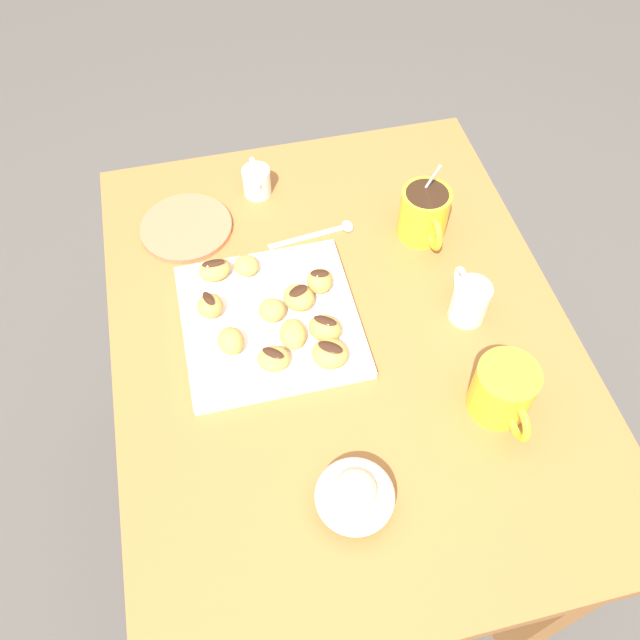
{
  "coord_description": "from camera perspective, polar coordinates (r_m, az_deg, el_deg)",
  "views": [
    {
      "loc": [
        0.56,
        -0.17,
        1.62
      ],
      "look_at": [
        -0.02,
        -0.03,
        0.77
      ],
      "focal_mm": 36.49,
      "sensor_mm": 36.0,
      "label": 1
    }
  ],
  "objects": [
    {
      "name": "beignet_0",
      "position": [
        1.1,
        -9.23,
        4.38
      ],
      "size": [
        0.06,
        0.06,
        0.03
      ],
      "primitive_type": "ellipsoid",
      "rotation": [
        0.0,
        0.0,
        4.97
      ],
      "color": "#D19347",
      "rests_on": "pastry_plate_square"
    },
    {
      "name": "dining_table",
      "position": [
        1.18,
        1.76,
        -5.21
      ],
      "size": [
        0.94,
        0.73,
        0.75
      ],
      "color": "#A36633",
      "rests_on": "ground_plane"
    },
    {
      "name": "loose_spoon_near_saucer",
      "position": [
        1.18,
        0.22,
        7.65
      ],
      "size": [
        0.03,
        0.16,
        0.01
      ],
      "color": "silver",
      "rests_on": "dining_table"
    },
    {
      "name": "beignet_1",
      "position": [
        0.99,
        0.9,
        -2.97
      ],
      "size": [
        0.07,
        0.07,
        0.03
      ],
      "primitive_type": "ellipsoid",
      "rotation": [
        0.0,
        0.0,
        1.11
      ],
      "color": "#D19347",
      "rests_on": "pastry_plate_square"
    },
    {
      "name": "chocolate_drizzle_3",
      "position": [
        1.05,
        -0.04,
        4.13
      ],
      "size": [
        0.02,
        0.03,
        0.0
      ],
      "primitive_type": "ellipsoid",
      "rotation": [
        0.0,
        0.0,
        4.5
      ],
      "color": "#381E11",
      "rests_on": "beignet_3"
    },
    {
      "name": "chocolate_drizzle_2",
      "position": [
        0.97,
        -4.15,
        -2.9
      ],
      "size": [
        0.03,
        0.04,
        0.0
      ],
      "primitive_type": "ellipsoid",
      "rotation": [
        0.0,
        0.0,
        0.88
      ],
      "color": "#381E11",
      "rests_on": "beignet_2"
    },
    {
      "name": "ice_cream_bowl",
      "position": [
        0.89,
        3.08,
        -15.06
      ],
      "size": [
        0.11,
        0.11,
        0.08
      ],
      "color": "white",
      "rests_on": "dining_table"
    },
    {
      "name": "chocolate_drizzle_4",
      "position": [
        1.04,
        -1.92,
        2.59
      ],
      "size": [
        0.03,
        0.04,
        0.0
      ],
      "primitive_type": "ellipsoid",
      "rotation": [
        0.0,
        0.0,
        5.15
      ],
      "color": "#381E11",
      "rests_on": "beignet_4"
    },
    {
      "name": "saucer_coral_left",
      "position": [
        1.21,
        -11.65,
        7.95
      ],
      "size": [
        0.17,
        0.17,
        0.01
      ],
      "primitive_type": "cylinder",
      "color": "#E5704C",
      "rests_on": "dining_table"
    },
    {
      "name": "cream_pitcher_white",
      "position": [
        1.07,
        12.99,
        1.77
      ],
      "size": [
        0.1,
        0.06,
        0.07
      ],
      "color": "white",
      "rests_on": "dining_table"
    },
    {
      "name": "beignet_4",
      "position": [
        1.05,
        -1.89,
        1.98
      ],
      "size": [
        0.07,
        0.07,
        0.03
      ],
      "primitive_type": "ellipsoid",
      "rotation": [
        0.0,
        0.0,
        5.28
      ],
      "color": "#D19347",
      "rests_on": "pastry_plate_square"
    },
    {
      "name": "beignet_5",
      "position": [
        1.01,
        0.44,
        -0.74
      ],
      "size": [
        0.07,
        0.07,
        0.04
      ],
      "primitive_type": "ellipsoid",
      "rotation": [
        0.0,
        0.0,
        1.01
      ],
      "color": "#D19347",
      "rests_on": "pastry_plate_square"
    },
    {
      "name": "beignet_9",
      "position": [
        1.04,
        -4.24,
        0.86
      ],
      "size": [
        0.06,
        0.06,
        0.03
      ],
      "primitive_type": "ellipsoid",
      "rotation": [
        0.0,
        0.0,
        3.66
      ],
      "color": "#D19347",
      "rests_on": "pastry_plate_square"
    },
    {
      "name": "pastry_plate_square",
      "position": [
        1.06,
        -4.38,
        -0.03
      ],
      "size": [
        0.28,
        0.28,
        0.02
      ],
      "primitive_type": "cube",
      "color": "white",
      "rests_on": "dining_table"
    },
    {
      "name": "chocolate_drizzle_5",
      "position": [
        0.99,
        0.45,
        -0.04
      ],
      "size": [
        0.03,
        0.04,
        0.0
      ],
      "primitive_type": "ellipsoid",
      "rotation": [
        0.0,
        0.0,
        0.98
      ],
      "color": "#381E11",
      "rests_on": "beignet_5"
    },
    {
      "name": "coffee_mug_yellow_right",
      "position": [
        0.98,
        15.82,
        -5.89
      ],
      "size": [
        0.13,
        0.09,
        0.09
      ],
      "color": "yellow",
      "rests_on": "dining_table"
    },
    {
      "name": "beignet_10",
      "position": [
        1.05,
        -9.61,
        1.22
      ],
      "size": [
        0.05,
        0.05,
        0.04
      ],
      "primitive_type": "ellipsoid",
      "rotation": [
        0.0,
        0.0,
        6.16
      ],
      "color": "#D19347",
      "rests_on": "pastry_plate_square"
    },
    {
      "name": "beignet_7",
      "position": [
        1.1,
        -6.48,
        4.76
      ],
      "size": [
        0.06,
        0.06,
        0.03
      ],
      "primitive_type": "ellipsoid",
      "rotation": [
        0.0,
        0.0,
        3.78
      ],
      "color": "#D19347",
      "rests_on": "pastry_plate_square"
    },
    {
      "name": "chocolate_drizzle_10",
      "position": [
        1.04,
        -9.77,
        1.89
      ],
      "size": [
        0.03,
        0.02,
        0.0
      ],
      "primitive_type": "ellipsoid",
      "rotation": [
        0.0,
        0.0,
        6.62
      ],
      "color": "#381E11",
      "rests_on": "beignet_10"
    },
    {
      "name": "chocolate_drizzle_0",
      "position": [
        1.09,
        -9.34,
        4.95
      ],
      "size": [
        0.02,
        0.04,
        0.0
      ],
      "primitive_type": "ellipsoid",
      "rotation": [
        0.0,
        0.0,
        4.73
      ],
      "color": "#381E11",
      "rests_on": "beignet_0"
    },
    {
      "name": "coffee_mug_yellow_left",
      "position": [
        1.16,
        9.15,
        9.26
      ],
      "size": [
        0.13,
        0.09,
        0.15
      ],
      "color": "yellow",
      "rests_on": "dining_table"
    },
    {
      "name": "beignet_8",
      "position": [
        1.01,
        -7.78,
        -2.01
      ],
      "size": [
        0.05,
        0.05,
        0.04
      ],
      "primitive_type": "ellipsoid",
      "rotation": [
        0.0,
        0.0,
        3.28
      ],
      "color": "#D19347",
      "rests_on": "pastry_plate_square"
    },
    {
      "name": "chocolate_drizzle_1",
      "position": [
        0.97,
        0.91,
        -2.39
      ],
      "size": [
        0.04,
        0.04,
        0.0
      ],
      "primitive_type": "ellipsoid",
      "rotation": [
        0.0,
        0.0,
        0.94
      ],
      "color": "#381E11",
      "rests_on": "beignet_1"
    },
    {
      "name": "ground_plane",
      "position": [
        1.72,
        1.24,
        -15.13
      ],
      "size": [
        8.0,
        8.0,
        0.0
      ],
      "primitive_type": "plane",
      "color": "#514C47"
    },
    {
      "name": "beignet_3",
      "position": [
        1.07,
        -0.04,
        3.44
      ],
      "size": [
        0.06,
        0.06,
        0.04
      ],
      "primitive_type": "ellipsoid",
      "rotation": [
        0.0,
        0.0,
        4.28
      ],
      "color": "#D19347",
      "rests_on": "pastry_plate_square"
    },
    {
      "name": "beignet_2",
      "position": [
        0.99,
        -4.09,
        -3.42
      ],
      "size": [
        0.06,
        0.06,
        0.03
      ],
      "primitive_type": "ellipsoid",
      "rotation": [
        0.0,
        0.0,
        1.3
      ],
      "color": "#D19347",
      "rests_on": "pastry_plate_square"
    },
    {
      "name": "beignet_6",
      "position": [
        1.01,
        -2.41,
        -1.24
      ],
      "size": [
        0.06,
        0.05,
        0.03
      ],
      "primitive_type": "ellipsoid",
      "rotation": [
        0.0,
        0.0,
        4.58
      ],
      "color": "#D19347",
      "rests_on": "pastry_plate_square"
    },
    {
      "name": "chocolate_sauce_pitcher",
      "position": [
        1.24,
        -5.6,
        12.14
      ],
      "size": [
        0.09,
        0.05,
        0.06
      ],
      "color": "white",
      "rests_on": "dining_table"
    }
  ]
}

